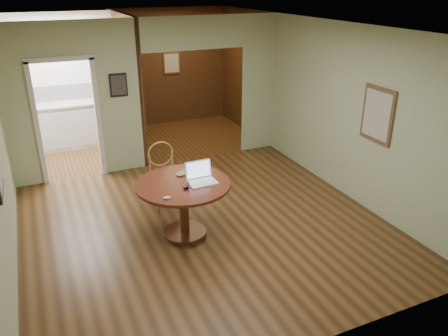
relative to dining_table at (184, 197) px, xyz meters
name	(u,v)px	position (x,y,z in m)	size (l,w,h in m)	color
floor	(205,226)	(0.34, 0.09, -0.59)	(5.00, 5.00, 0.00)	#432813
room_shell	(120,94)	(-0.13, 3.19, 0.70)	(5.20, 7.50, 5.00)	silver
dining_table	(184,197)	(0.00, 0.00, 0.00)	(1.27, 1.27, 0.80)	maroon
chair	(163,172)	(-0.01, 0.92, -0.01)	(0.45, 0.45, 1.04)	olive
open_laptop	(201,177)	(0.23, -0.05, 0.27)	(0.37, 0.32, 0.26)	white
closed_laptop	(187,173)	(0.14, 0.25, 0.22)	(0.29, 0.19, 0.02)	silver
mouse	(167,198)	(-0.33, -0.37, 0.23)	(0.10, 0.05, 0.04)	white
wine_glass	(186,185)	(-0.02, -0.19, 0.26)	(0.10, 0.10, 0.11)	white
pen	(188,189)	(-0.01, -0.22, 0.21)	(0.01, 0.01, 0.12)	#0C1359
kitchen_cabinet	(71,125)	(-1.01, 4.29, -0.12)	(2.06, 0.60, 0.94)	white
grocery_bag	(104,92)	(-0.27, 4.29, 0.50)	(0.30, 0.26, 0.30)	beige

